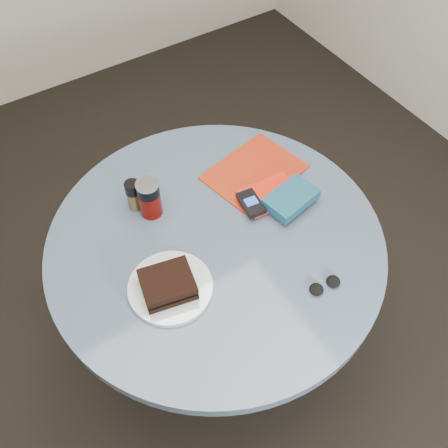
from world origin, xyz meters
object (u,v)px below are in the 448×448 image
pepper_grinder (134,195)px  soda_can (149,198)px  sandwich (168,284)px  headphones (325,285)px  magazine (254,172)px  novel (291,198)px  mp3_player (251,203)px  red_book (269,195)px  table (216,268)px  plate (170,287)px

pepper_grinder → soda_can: bearing=-56.9°
sandwich → soda_can: (0.09, 0.27, 0.03)m
headphones → sandwich: bearing=149.3°
magazine → novel: 0.18m
novel → mp3_player: novel is taller
mp3_player → red_book: bearing=5.7°
soda_can → mp3_player: (0.26, -0.15, -0.04)m
sandwich → pepper_grinder: 0.33m
sandwich → magazine: 0.51m
headphones → soda_can: bearing=119.3°
table → soda_can: 0.32m
table → magazine: magazine is taller
soda_can → novel: size_ratio=0.81×
table → mp3_player: size_ratio=9.46×
plate → mp3_player: bearing=18.5°
novel → headphones: size_ratio=1.62×
pepper_grinder → magazine: (0.39, -0.08, -0.05)m
pepper_grinder → headphones: 0.62m
plate → sandwich: size_ratio=1.45×
pepper_grinder → mp3_player: bearing=-34.3°
novel → headphones: (-0.10, -0.28, -0.02)m
sandwich → headphones: size_ratio=1.63×
table → novel: 0.33m
sandwich → red_book: bearing=16.7°
table → headphones: (0.16, -0.30, 0.17)m
table → sandwich: 0.30m
sandwich → soda_can: 0.29m
sandwich → mp3_player: size_ratio=1.52×
sandwich → soda_can: soda_can is taller
mp3_player → pepper_grinder: bearing=145.7°
red_book → novel: (0.03, -0.06, 0.02)m
magazine → headphones: headphones is taller
sandwich → novel: (0.46, 0.07, -0.00)m
soda_can → pepper_grinder: soda_can is taller
magazine → mp3_player: 0.16m
soda_can → sandwich: bearing=-108.3°
soda_can → headphones: size_ratio=1.32×
plate → red_book: size_ratio=1.33×
plate → mp3_player: 0.36m
table → mp3_player: bearing=13.9°
red_book → mp3_player: 0.08m
headphones → red_book: bearing=79.8°
sandwich → novel: bearing=8.1°
soda_can → red_book: (0.34, -0.15, -0.05)m
table → headphones: headphones is taller
plate → novel: 0.46m
soda_can → plate: bearing=-107.0°
sandwich → magazine: size_ratio=0.53×
soda_can → magazine: (0.36, -0.03, -0.06)m
sandwich → magazine: bearing=28.2°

